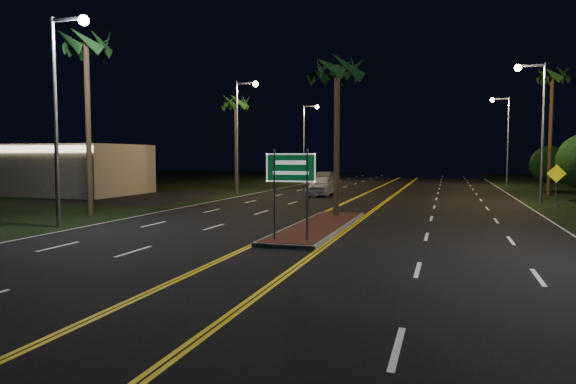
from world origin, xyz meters
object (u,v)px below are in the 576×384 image
at_px(streetlight_right_mid, 537,116).
at_px(shrub_far, 549,164).
at_px(warning_sign, 556,180).
at_px(palm_median, 337,70).
at_px(car_far, 324,178).
at_px(commercial_building, 49,169).
at_px(palm_left_far, 236,103).
at_px(streetlight_left_near, 62,96).
at_px(palm_right_far, 553,77).
at_px(car_near, 322,184).
at_px(palm_left_near, 86,46).
at_px(streetlight_left_far, 307,134).
at_px(streetlight_right_far, 504,130).
at_px(median_island, 319,226).
at_px(highway_sign, 291,176).
at_px(streetlight_left_mid, 241,124).

distance_m(streetlight_right_mid, shrub_far, 14.74).
bearing_deg(warning_sign, streetlight_right_mid, 101.29).
xyz_separation_m(palm_median, car_far, (-6.92, 26.69, -6.44)).
distance_m(commercial_building, palm_left_far, 16.47).
bearing_deg(streetlight_left_near, palm_right_far, 48.00).
bearing_deg(palm_median, streetlight_right_mid, 47.30).
bearing_deg(palm_median, car_near, 106.35).
height_order(palm_median, palm_left_near, palm_left_near).
distance_m(streetlight_left_far, car_far, 9.12).
relative_size(streetlight_right_mid, streetlight_right_far, 1.00).
distance_m(median_island, palm_left_near, 15.20).
height_order(highway_sign, warning_sign, highway_sign).
distance_m(palm_median, shrub_far, 29.41).
relative_size(highway_sign, palm_median, 0.39).
bearing_deg(palm_left_far, palm_right_far, 4.47).
bearing_deg(car_near, palm_median, -73.09).
relative_size(streetlight_left_near, streetlight_left_mid, 1.00).
height_order(commercial_building, palm_median, palm_median).
bearing_deg(streetlight_left_near, palm_left_near, 115.26).
xyz_separation_m(commercial_building, palm_left_near, (13.50, -11.99, 6.68)).
xyz_separation_m(streetlight_right_far, palm_right_far, (2.19, -12.00, 3.49)).
relative_size(streetlight_left_far, palm_left_far, 1.02).
height_order(streetlight_right_far, palm_right_far, palm_right_far).
distance_m(highway_sign, car_far, 35.12).
bearing_deg(palm_right_far, streetlight_right_mid, -105.29).
height_order(palm_left_far, shrub_far, palm_left_far).
height_order(streetlight_right_mid, shrub_far, streetlight_right_mid).
distance_m(streetlight_left_near, car_near, 22.25).
relative_size(median_island, palm_left_near, 1.05).
relative_size(palm_median, car_near, 1.54).
bearing_deg(highway_sign, streetlight_right_far, 74.85).
xyz_separation_m(palm_right_far, warning_sign, (-1.38, -10.40, -7.45)).
bearing_deg(streetlight_right_far, palm_median, -108.62).
bearing_deg(streetlight_left_near, streetlight_left_mid, 90.00).
xyz_separation_m(streetlight_right_mid, palm_median, (-10.61, -11.50, 1.62)).
relative_size(streetlight_right_far, palm_median, 1.08).
height_order(palm_median, shrub_far, palm_median).
bearing_deg(highway_sign, streetlight_left_near, 173.53).
bearing_deg(streetlight_right_mid, palm_right_far, 74.71).
bearing_deg(streetlight_left_mid, palm_left_far, 118.67).
xyz_separation_m(commercial_building, palm_left_far, (13.20, 8.01, 5.74)).
bearing_deg(palm_right_far, palm_median, -123.28).
bearing_deg(median_island, shrub_far, 64.55).
xyz_separation_m(streetlight_left_far, shrub_far, (24.41, -8.00, -3.32)).
bearing_deg(highway_sign, streetlight_left_mid, 116.59).
height_order(streetlight_left_near, warning_sign, streetlight_left_near).
distance_m(commercial_building, streetlight_left_mid, 16.31).
bearing_deg(commercial_building, streetlight_right_far, 31.01).
relative_size(palm_left_near, warning_sign, 3.78).
distance_m(shrub_far, warning_sign, 16.59).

